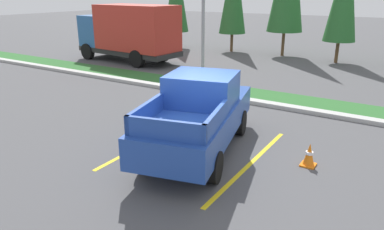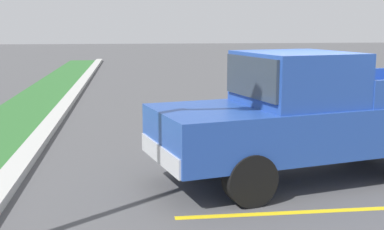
# 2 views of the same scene
# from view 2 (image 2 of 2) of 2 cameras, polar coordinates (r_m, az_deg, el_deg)

# --- Properties ---
(ground_plane) EXTENTS (120.00, 120.00, 0.00)m
(ground_plane) POSITION_cam_2_polar(r_m,az_deg,el_deg) (9.09, 12.79, -6.27)
(ground_plane) COLOR #4C4C4F
(parking_line_near) EXTENTS (0.12, 4.80, 0.01)m
(parking_line_near) POSITION_cam_2_polar(r_m,az_deg,el_deg) (7.45, 17.08, -10.15)
(parking_line_near) COLOR yellow
(parking_line_near) RESTS_ON ground
(parking_line_far) EXTENTS (0.12, 4.80, 0.01)m
(parking_line_far) POSITION_cam_2_polar(r_m,az_deg,el_deg) (10.22, 9.96, -4.33)
(parking_line_far) COLOR yellow
(parking_line_far) RESTS_ON ground
(curb_strip) EXTENTS (56.00, 0.40, 0.15)m
(curb_strip) POSITION_cam_2_polar(r_m,az_deg,el_deg) (8.76, -19.90, -6.76)
(curb_strip) COLOR #B2B2AD
(curb_strip) RESTS_ON ground
(pickup_truck_main) EXTENTS (3.09, 5.52, 2.10)m
(pickup_truck_main) POSITION_cam_2_polar(r_m,az_deg,el_deg) (8.54, 12.93, -0.17)
(pickup_truck_main) COLOR black
(pickup_truck_main) RESTS_ON ground
(traffic_cone) EXTENTS (0.36, 0.36, 0.60)m
(traffic_cone) POSITION_cam_2_polar(r_m,az_deg,el_deg) (11.18, 4.70, -1.44)
(traffic_cone) COLOR orange
(traffic_cone) RESTS_ON ground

